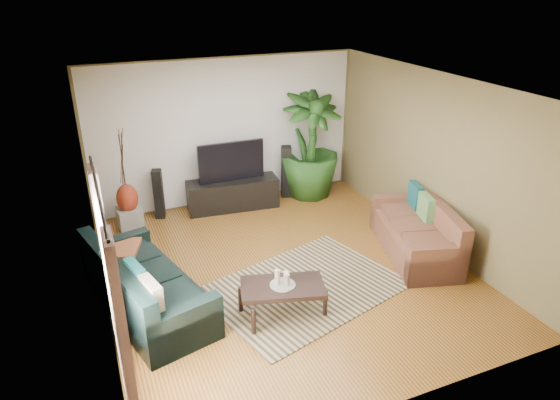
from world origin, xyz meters
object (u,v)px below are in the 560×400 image
tv_stand (233,194)px  vase (127,198)px  potted_plant (310,145)px  speaker_right (286,172)px  side_table (121,265)px  sofa_right (416,229)px  sofa_left (146,280)px  television (231,161)px  pedestal (130,218)px  coffee_table (283,299)px  speaker_left (159,194)px

tv_stand → vase: (-1.88, -0.14, 0.29)m
potted_plant → vase: (-3.46, -0.17, -0.45)m
speaker_right → side_table: (-3.34, -1.92, -0.22)m
sofa_right → vase: 4.71m
sofa_left → television: (1.96, 2.55, 0.49)m
television → pedestal: bearing=-175.3°
sofa_left → speaker_right: size_ratio=2.17×
coffee_table → pedestal: (-1.48, 3.17, -0.02)m
sofa_left → sofa_right: same height
speaker_left → pedestal: (-0.55, -0.27, -0.25)m
sofa_right → speaker_left: speaker_left is taller
tv_stand → potted_plant: 1.75m
sofa_right → television: bearing=-126.0°
speaker_left → pedestal: speaker_left is taller
tv_stand → pedestal: size_ratio=4.24×
coffee_table → pedestal: bearing=131.1°
coffee_table → speaker_right: 3.78m
sofa_left → coffee_table: bearing=-131.1°
sofa_left → vase: (0.08, 2.39, 0.15)m
coffee_table → speaker_left: (-0.92, 3.44, 0.24)m
tv_stand → television: size_ratio=1.36×
vase → tv_stand: bearing=4.1°
vase → side_table: vase is taller
sofa_left → side_table: (-0.25, 0.74, -0.14)m
coffee_table → television: television is taller
sofa_left → vase: 2.40m
tv_stand → potted_plant: potted_plant is taller
sofa_right → side_table: size_ratio=3.27×
tv_stand → coffee_table: bearing=-91.5°
coffee_table → vase: 3.51m
tv_stand → side_table: bearing=-135.6°
sofa_left → side_table: size_ratio=3.81×
pedestal → side_table: side_table is taller
sofa_left → vase: bearing=-16.4°
tv_stand → speaker_left: 1.34m
speaker_right → sofa_left: bearing=-121.2°
sofa_left → sofa_right: 4.04m
sofa_right → potted_plant: potted_plant is taller
speaker_left → side_table: 2.12m
sofa_right → vase: size_ratio=3.78×
vase → side_table: 1.71m
sofa_right → pedestal: 4.71m
speaker_left → side_table: bearing=-98.2°
side_table → sofa_left: bearing=-71.1°
pedestal → sofa_right: bearing=-32.7°
pedestal → sofa_left: bearing=-91.9°
television → pedestal: television is taller
pedestal → vase: 0.37m
speaker_left → potted_plant: (2.91, -0.10, 0.57)m
potted_plant → side_table: potted_plant is taller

